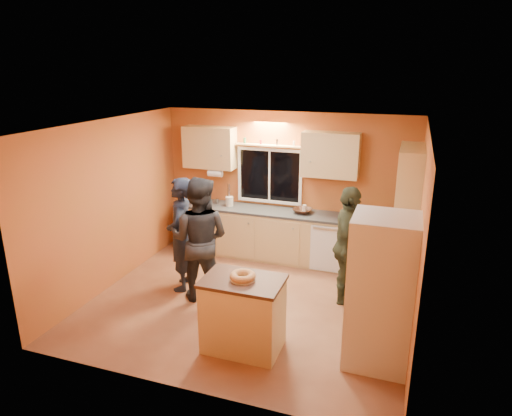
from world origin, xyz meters
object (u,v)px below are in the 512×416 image
at_px(person_center, 200,239).
at_px(island, 243,314).
at_px(person_right, 347,246).
at_px(refrigerator, 381,292).
at_px(person_left, 181,234).

bearing_deg(person_center, island, 130.48).
xyz_separation_m(person_center, person_right, (2.06, 0.57, -0.06)).
bearing_deg(person_right, island, 143.61).
xyz_separation_m(refrigerator, island, (-1.57, -0.28, -0.43)).
distance_m(refrigerator, person_right, 1.43).
distance_m(refrigerator, island, 1.65).
distance_m(island, person_right, 1.92).
bearing_deg(person_right, person_left, 94.57).
bearing_deg(refrigerator, person_left, 162.78).
distance_m(person_center, person_right, 2.13).
xyz_separation_m(refrigerator, person_center, (-2.62, 0.74, 0.03)).
bearing_deg(person_center, refrigerator, 158.75).
bearing_deg(refrigerator, person_right, 113.11).
height_order(person_center, person_right, person_center).
bearing_deg(island, person_center, 136.13).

